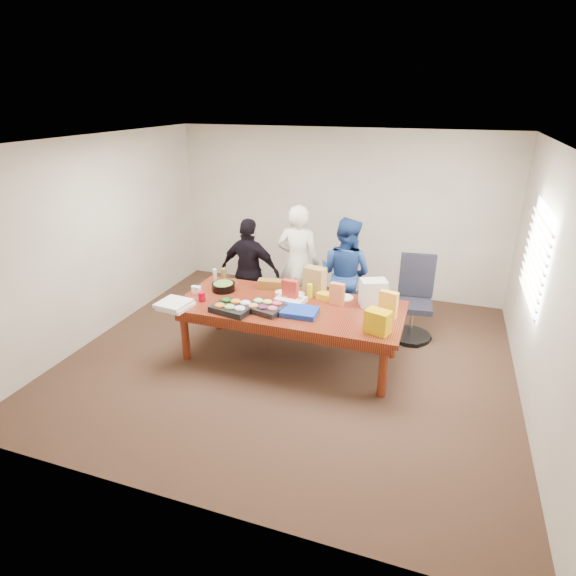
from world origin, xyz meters
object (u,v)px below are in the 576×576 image
(person_right, at_px, (345,274))
(salad_bowl, at_px, (223,287))
(conference_table, at_px, (290,332))
(person_center, at_px, (298,263))
(office_chair, at_px, (413,302))
(sheet_cake, at_px, (291,300))

(person_right, bearing_deg, salad_bowl, 52.36)
(conference_table, height_order, person_center, person_center)
(office_chair, bearing_deg, salad_bowl, -167.05)
(person_center, bearing_deg, person_right, 173.50)
(sheet_cake, bearing_deg, person_right, 75.00)
(conference_table, bearing_deg, person_center, 102.77)
(conference_table, height_order, office_chair, office_chair)
(office_chair, bearing_deg, person_right, 167.73)
(sheet_cake, distance_m, salad_bowl, 0.97)
(conference_table, distance_m, person_right, 1.29)
(person_center, height_order, person_right, person_center)
(salad_bowl, bearing_deg, person_right, 33.81)
(office_chair, bearing_deg, conference_table, -151.00)
(person_center, relative_size, sheet_cake, 4.92)
(conference_table, distance_m, salad_bowl, 1.09)
(conference_table, xyz_separation_m, office_chair, (1.43, 1.03, 0.19))
(office_chair, relative_size, sheet_cake, 3.17)
(person_center, xyz_separation_m, person_right, (0.72, -0.06, -0.06))
(person_center, bearing_deg, sheet_cake, 101.63)
(person_right, bearing_deg, conference_table, 86.68)
(sheet_cake, xyz_separation_m, salad_bowl, (-0.97, 0.07, 0.02))
(person_right, bearing_deg, person_center, 13.50)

